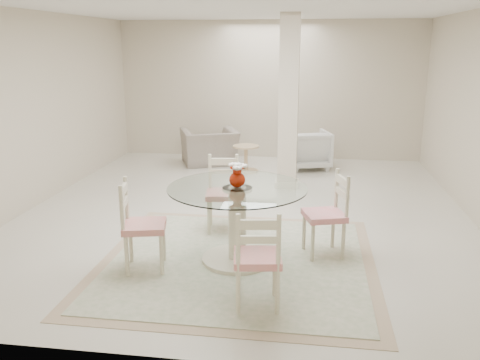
# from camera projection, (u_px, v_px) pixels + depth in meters

# --- Properties ---
(ground) EXTENTS (7.00, 7.00, 0.00)m
(ground) POSITION_uv_depth(u_px,v_px,m) (246.00, 210.00, 7.08)
(ground) COLOR silver
(ground) RESTS_ON ground
(room_shell) EXTENTS (6.02, 7.02, 2.71)m
(room_shell) POSITION_uv_depth(u_px,v_px,m) (246.00, 75.00, 6.59)
(room_shell) COLOR beige
(room_shell) RESTS_ON ground
(column) EXTENTS (0.30, 0.30, 2.70)m
(column) POSITION_uv_depth(u_px,v_px,m) (289.00, 103.00, 7.90)
(column) COLOR beige
(column) RESTS_ON ground
(area_rug) EXTENTS (2.89, 2.89, 0.02)m
(area_rug) POSITION_uv_depth(u_px,v_px,m) (237.00, 261.00, 5.40)
(area_rug) COLOR tan
(area_rug) RESTS_ON ground
(dining_table) EXTENTS (1.43, 1.43, 0.83)m
(dining_table) POSITION_uv_depth(u_px,v_px,m) (237.00, 225.00, 5.29)
(dining_table) COLOR beige
(dining_table) RESTS_ON ground
(red_vase) EXTENTS (0.19, 0.18, 0.25)m
(red_vase) POSITION_uv_depth(u_px,v_px,m) (237.00, 175.00, 5.15)
(red_vase) COLOR #AB1B05
(red_vase) RESTS_ON dining_table
(dining_chair_east) EXTENTS (0.51, 0.51, 1.02)m
(dining_chair_east) POSITION_uv_depth(u_px,v_px,m) (330.00, 208.00, 5.44)
(dining_chair_east) COLOR beige
(dining_chair_east) RESTS_ON ground
(dining_chair_north) EXTENTS (0.46, 0.46, 1.02)m
(dining_chair_north) POSITION_uv_depth(u_px,v_px,m) (223.00, 187.00, 6.23)
(dining_chair_north) COLOR beige
(dining_chair_north) RESTS_ON ground
(dining_chair_west) EXTENTS (0.50, 0.50, 1.04)m
(dining_chair_west) POSITION_uv_depth(u_px,v_px,m) (137.00, 219.00, 5.08)
(dining_chair_west) COLOR beige
(dining_chair_west) RESTS_ON ground
(dining_chair_south) EXTENTS (0.46, 0.46, 1.01)m
(dining_chair_south) POSITION_uv_depth(u_px,v_px,m) (258.00, 253.00, 4.30)
(dining_chair_south) COLOR #EBE5C1
(dining_chair_south) RESTS_ON ground
(recliner_taupe) EXTENTS (1.28, 1.21, 0.66)m
(recliner_taupe) POSITION_uv_depth(u_px,v_px,m) (210.00, 147.00, 9.73)
(recliner_taupe) COLOR gray
(recliner_taupe) RESTS_ON ground
(armchair_white) EXTENTS (0.94, 0.95, 0.71)m
(armchair_white) POSITION_uv_depth(u_px,v_px,m) (307.00, 149.00, 9.39)
(armchair_white) COLOR white
(armchair_white) RESTS_ON ground
(side_table) EXTENTS (0.47, 0.47, 0.49)m
(side_table) POSITION_uv_depth(u_px,v_px,m) (246.00, 160.00, 9.12)
(side_table) COLOR tan
(side_table) RESTS_ON ground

